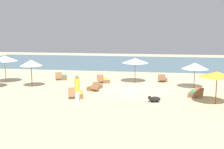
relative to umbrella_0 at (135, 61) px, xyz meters
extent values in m
plane|color=beige|center=(-0.07, -3.17, -1.91)|extent=(60.00, 60.00, 0.00)
cube|color=slate|center=(-0.07, 13.83, -1.88)|extent=(48.00, 16.00, 0.06)
cylinder|color=brown|center=(0.00, 0.00, -0.88)|extent=(0.05, 0.05, 2.06)
cone|color=white|center=(0.00, 0.00, 0.00)|extent=(2.28, 2.28, 0.40)
cylinder|color=brown|center=(5.48, -6.17, -0.91)|extent=(0.06, 0.06, 1.99)
cone|color=gold|center=(5.48, -6.17, -0.04)|extent=(2.15, 2.15, 0.34)
cylinder|color=brown|center=(4.76, -1.61, -0.93)|extent=(0.05, 0.05, 1.96)
cone|color=white|center=(4.76, -1.61, -0.14)|extent=(2.05, 2.05, 0.48)
cylinder|color=brown|center=(-8.03, -3.13, -0.84)|extent=(0.06, 0.06, 2.13)
cone|color=silver|center=(-8.03, -3.13, 0.04)|extent=(1.78, 1.78, 0.48)
cylinder|color=olive|center=(-11.06, -1.78, -0.76)|extent=(0.05, 0.05, 2.29)
cone|color=silver|center=(-11.06, -1.78, 0.20)|extent=(2.19, 2.19, 0.46)
cube|color=brown|center=(-6.69, 0.63, -1.77)|extent=(1.03, 1.61, 0.28)
cube|color=brown|center=(-6.91, -0.04, -1.48)|extent=(0.68, 0.61, 0.55)
cube|color=#338C59|center=(-6.69, 0.63, -1.61)|extent=(0.81, 1.16, 0.03)
cube|color=brown|center=(-2.63, -0.22, -1.77)|extent=(1.13, 1.62, 0.28)
cube|color=brown|center=(-2.89, -0.86, -1.47)|extent=(0.68, 0.59, 0.58)
cube|color=yellow|center=(-2.63, -0.22, -1.61)|extent=(0.87, 1.17, 0.03)
cube|color=olive|center=(-3.48, -5.65, -1.77)|extent=(1.03, 1.61, 0.28)
cube|color=olive|center=(-3.70, -6.32, -1.47)|extent=(0.66, 0.54, 0.60)
cube|color=yellow|center=(-3.48, -5.65, -1.61)|extent=(0.80, 1.16, 0.03)
cube|color=brown|center=(-2.84, -3.27, -1.77)|extent=(0.99, 1.61, 0.28)
cube|color=brown|center=(-2.65, -3.94, -1.49)|extent=(0.69, 0.64, 0.51)
cube|color=brown|center=(2.40, 1.16, -1.77)|extent=(0.77, 1.56, 0.28)
cube|color=brown|center=(2.31, 0.46, -1.49)|extent=(0.63, 0.58, 0.51)
cube|color=#BF3338|center=(2.40, 1.16, -1.61)|extent=(0.63, 1.10, 0.03)
cube|color=brown|center=(4.45, -4.17, -1.77)|extent=(1.03, 1.61, 0.28)
cube|color=brown|center=(4.66, -4.84, -1.49)|extent=(0.69, 0.63, 0.53)
cube|color=#338C59|center=(4.45, -4.17, -1.61)|extent=(0.81, 1.16, 0.03)
cylinder|color=white|center=(-3.10, -7.26, -1.52)|extent=(0.38, 0.38, 0.77)
cylinder|color=yellow|center=(-3.10, -7.26, -0.74)|extent=(0.44, 0.44, 0.80)
sphere|color=#A37556|center=(-3.10, -7.26, -0.24)|extent=(0.22, 0.22, 0.22)
cube|color=black|center=(1.74, -6.35, -1.89)|extent=(0.49, 0.32, 0.04)
ellipsoid|color=black|center=(1.74, -6.35, -1.71)|extent=(0.80, 0.48, 0.34)
sphere|color=black|center=(1.41, -6.28, -1.64)|extent=(0.24, 0.24, 0.24)
camera|label=1|loc=(1.72, -23.76, 2.76)|focal=44.63mm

